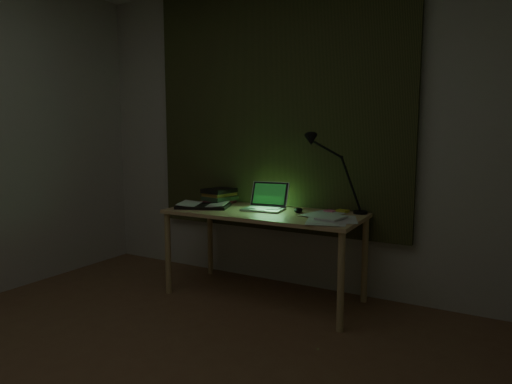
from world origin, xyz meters
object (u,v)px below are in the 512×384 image
Objects in this scene: desk at (264,255)px; loose_papers at (325,217)px; book_stack at (220,196)px; desk_lamp at (361,176)px; open_textbook at (204,205)px; laptop at (263,196)px.

desk is 4.03× the size of loose_papers.
book_stack reaches higher than desk.
book_stack is 0.44× the size of desk_lamp.
open_textbook is at bearing -161.84° from desk_lamp.
book_stack reaches higher than loose_papers.
laptop is at bearing -9.92° from open_textbook.
desk is 2.65× the size of desk_lamp.
laptop is (-0.03, 0.04, 0.44)m from desk.
laptop is 0.61× the size of desk_lamp.
open_textbook is at bearing -89.23° from book_stack.
laptop is at bearing 124.94° from desk.
book_stack is (-0.51, 0.18, 0.40)m from desk.
open_textbook is 0.72× the size of desk_lamp.
loose_papers is 0.66× the size of desk_lamp.
open_textbook is 1.09× the size of loose_papers.
open_textbook is 1.23m from desk_lamp.
desk is at bearing -61.78° from laptop.
desk is 0.62m from open_textbook.
laptop reaches higher than loose_papers.
desk_lamp is (0.68, 0.21, 0.17)m from laptop.
laptop reaches higher than desk.
open_textbook is 1.63× the size of book_stack.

